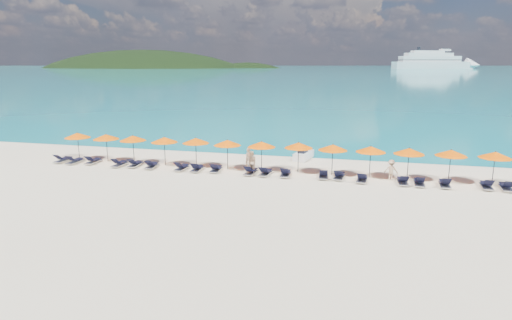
# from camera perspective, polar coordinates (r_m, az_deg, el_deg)

# --- Properties ---
(ground) EXTENTS (1400.00, 1400.00, 0.00)m
(ground) POSITION_cam_1_polar(r_m,az_deg,el_deg) (27.45, -1.50, -3.80)
(ground) COLOR beige
(sea) EXTENTS (1600.00, 1300.00, 0.01)m
(sea) POSITION_cam_1_polar(r_m,az_deg,el_deg) (685.43, 13.57, 11.90)
(sea) COLOR #1FA9B2
(sea) RESTS_ON ground
(headland_main) EXTENTS (374.00, 242.00, 126.50)m
(headland_main) POSITION_cam_1_polar(r_m,az_deg,el_deg) (644.95, -14.77, 8.41)
(headland_main) COLOR black
(headland_main) RESTS_ON ground
(headland_small) EXTENTS (162.00, 126.00, 85.50)m
(headland_small) POSITION_cam_1_polar(r_m,az_deg,el_deg) (607.55, -1.17, 8.86)
(headland_small) COLOR black
(headland_small) RESTS_ON ground
(cruise_ship) EXTENTS (112.03, 55.17, 31.36)m
(cruise_ship) POSITION_cam_1_polar(r_m,az_deg,el_deg) (590.28, 23.14, 11.92)
(cruise_ship) COLOR silver
(cruise_ship) RESTS_ON ground
(sailboat_near) EXTENTS (6.10, 2.03, 11.19)m
(sailboat_near) POSITION_cam_1_polar(r_m,az_deg,el_deg) (556.89, 26.61, 10.88)
(sailboat_near) COLOR silver
(sailboat_near) RESTS_ON ground
(jetski) EXTENTS (1.48, 2.78, 0.94)m
(jetski) POSITION_cam_1_polar(r_m,az_deg,el_deg) (35.71, 6.35, 0.70)
(jetski) COLOR white
(jetski) RESTS_ON ground
(beachgoer_a) EXTENTS (0.69, 0.68, 1.61)m
(beachgoer_a) POSITION_cam_1_polar(r_m,az_deg,el_deg) (32.10, -0.96, 0.16)
(beachgoer_a) COLOR #D3AC85
(beachgoer_a) RESTS_ON ground
(beachgoer_b) EXTENTS (0.94, 0.84, 1.68)m
(beachgoer_b) POSITION_cam_1_polar(r_m,az_deg,el_deg) (30.75, -0.58, -0.35)
(beachgoer_b) COLOR #D3AC85
(beachgoer_b) RESTS_ON ground
(beachgoer_c) EXTENTS (0.97, 0.53, 1.43)m
(beachgoer_c) POSITION_cam_1_polar(r_m,az_deg,el_deg) (30.59, 17.58, -1.27)
(beachgoer_c) COLOR #D3AC85
(beachgoer_c) RESTS_ON ground
(umbrella_0) EXTENTS (2.10, 2.10, 2.28)m
(umbrella_0) POSITION_cam_1_polar(r_m,az_deg,el_deg) (38.17, -22.71, 3.05)
(umbrella_0) COLOR black
(umbrella_0) RESTS_ON ground
(umbrella_1) EXTENTS (2.10, 2.10, 2.28)m
(umbrella_1) POSITION_cam_1_polar(r_m,az_deg,el_deg) (36.59, -19.37, 2.94)
(umbrella_1) COLOR black
(umbrella_1) RESTS_ON ground
(umbrella_2) EXTENTS (2.10, 2.10, 2.28)m
(umbrella_2) POSITION_cam_1_polar(r_m,az_deg,el_deg) (35.29, -16.11, 2.82)
(umbrella_2) COLOR black
(umbrella_2) RESTS_ON ground
(umbrella_3) EXTENTS (2.10, 2.10, 2.28)m
(umbrella_3) POSITION_cam_1_polar(r_m,az_deg,el_deg) (33.94, -12.13, 2.65)
(umbrella_3) COLOR black
(umbrella_3) RESTS_ON ground
(umbrella_4) EXTENTS (2.10, 2.10, 2.28)m
(umbrella_4) POSITION_cam_1_polar(r_m,az_deg,el_deg) (33.15, -8.05, 2.58)
(umbrella_4) COLOR black
(umbrella_4) RESTS_ON ground
(umbrella_5) EXTENTS (2.10, 2.10, 2.28)m
(umbrella_5) POSITION_cam_1_polar(r_m,az_deg,el_deg) (32.03, -3.84, 2.31)
(umbrella_5) COLOR black
(umbrella_5) RESTS_ON ground
(umbrella_6) EXTENTS (2.10, 2.10, 2.28)m
(umbrella_6) POSITION_cam_1_polar(r_m,az_deg,el_deg) (31.35, 0.74, 2.11)
(umbrella_6) COLOR black
(umbrella_6) RESTS_ON ground
(umbrella_7) EXTENTS (2.10, 2.10, 2.28)m
(umbrella_7) POSITION_cam_1_polar(r_m,az_deg,el_deg) (31.13, 5.69, 1.97)
(umbrella_7) COLOR black
(umbrella_7) RESTS_ON ground
(umbrella_8) EXTENTS (2.10, 2.10, 2.28)m
(umbrella_8) POSITION_cam_1_polar(r_m,az_deg,el_deg) (30.67, 10.21, 1.66)
(umbrella_8) COLOR black
(umbrella_8) RESTS_ON ground
(umbrella_9) EXTENTS (2.10, 2.10, 2.28)m
(umbrella_9) POSITION_cam_1_polar(r_m,az_deg,el_deg) (30.61, 15.06, 1.40)
(umbrella_9) COLOR black
(umbrella_9) RESTS_ON ground
(umbrella_10) EXTENTS (2.10, 2.10, 2.28)m
(umbrella_10) POSITION_cam_1_polar(r_m,az_deg,el_deg) (30.72, 19.74, 1.12)
(umbrella_10) COLOR black
(umbrella_10) RESTS_ON ground
(umbrella_11) EXTENTS (2.10, 2.10, 2.28)m
(umbrella_11) POSITION_cam_1_polar(r_m,az_deg,el_deg) (31.19, 24.57, 0.87)
(umbrella_11) COLOR black
(umbrella_11) RESTS_ON ground
(umbrella_12) EXTENTS (2.10, 2.10, 2.28)m
(umbrella_12) POSITION_cam_1_polar(r_m,az_deg,el_deg) (31.79, 29.29, 0.59)
(umbrella_12) COLOR black
(umbrella_12) RESTS_ON ground
(lounger_0) EXTENTS (0.70, 1.73, 0.66)m
(lounger_0) POSITION_cam_1_polar(r_m,az_deg,el_deg) (37.88, -24.34, 0.09)
(lounger_0) COLOR silver
(lounger_0) RESTS_ON ground
(lounger_1) EXTENTS (0.71, 1.73, 0.66)m
(lounger_1) POSITION_cam_1_polar(r_m,az_deg,el_deg) (37.01, -22.99, -0.07)
(lounger_1) COLOR silver
(lounger_1) RESTS_ON ground
(lounger_2) EXTENTS (0.65, 1.71, 0.66)m
(lounger_2) POSITION_cam_1_polar(r_m,az_deg,el_deg) (36.43, -20.89, -0.08)
(lounger_2) COLOR silver
(lounger_2) RESTS_ON ground
(lounger_3) EXTENTS (0.68, 1.72, 0.66)m
(lounger_3) POSITION_cam_1_polar(r_m,az_deg,el_deg) (34.76, -17.72, -0.44)
(lounger_3) COLOR silver
(lounger_3) RESTS_ON ground
(lounger_4) EXTENTS (0.66, 1.71, 0.66)m
(lounger_4) POSITION_cam_1_polar(r_m,az_deg,el_deg) (34.33, -15.79, -0.47)
(lounger_4) COLOR silver
(lounger_4) RESTS_ON ground
(lounger_5) EXTENTS (0.78, 1.75, 0.66)m
(lounger_5) POSITION_cam_1_polar(r_m,az_deg,el_deg) (33.51, -13.74, -0.67)
(lounger_5) COLOR silver
(lounger_5) RESTS_ON ground
(lounger_6) EXTENTS (0.71, 1.73, 0.66)m
(lounger_6) POSITION_cam_1_polar(r_m,az_deg,el_deg) (32.43, -9.86, -0.94)
(lounger_6) COLOR silver
(lounger_6) RESTS_ON ground
(lounger_7) EXTENTS (0.69, 1.73, 0.66)m
(lounger_7) POSITION_cam_1_polar(r_m,az_deg,el_deg) (31.96, -7.86, -1.07)
(lounger_7) COLOR silver
(lounger_7) RESTS_ON ground
(lounger_8) EXTENTS (0.74, 1.74, 0.66)m
(lounger_8) POSITION_cam_1_polar(r_m,az_deg,el_deg) (31.63, -5.35, -1.16)
(lounger_8) COLOR silver
(lounger_8) RESTS_ON ground
(lounger_9) EXTENTS (0.79, 1.75, 0.66)m
(lounger_9) POSITION_cam_1_polar(r_m,az_deg,el_deg) (30.73, -0.71, -1.52)
(lounger_9) COLOR silver
(lounger_9) RESTS_ON ground
(lounger_10) EXTENTS (0.76, 1.75, 0.66)m
(lounger_10) POSITION_cam_1_polar(r_m,az_deg,el_deg) (30.51, 1.27, -1.63)
(lounger_10) COLOR silver
(lounger_10) RESTS_ON ground
(lounger_11) EXTENTS (0.68, 1.72, 0.66)m
(lounger_11) POSITION_cam_1_polar(r_m,az_deg,el_deg) (30.29, 3.96, -1.76)
(lounger_11) COLOR silver
(lounger_11) RESTS_ON ground
(lounger_12) EXTENTS (0.76, 1.75, 0.66)m
(lounger_12) POSITION_cam_1_polar(r_m,az_deg,el_deg) (30.15, 8.98, -1.96)
(lounger_12) COLOR silver
(lounger_12) RESTS_ON ground
(lounger_13) EXTENTS (0.77, 1.75, 0.66)m
(lounger_13) POSITION_cam_1_polar(r_m,az_deg,el_deg) (30.11, 11.03, -2.06)
(lounger_13) COLOR silver
(lounger_13) RESTS_ON ground
(lounger_14) EXTENTS (0.77, 1.75, 0.66)m
(lounger_14) POSITION_cam_1_polar(r_m,az_deg,el_deg) (29.74, 13.96, -2.40)
(lounger_14) COLOR silver
(lounger_14) RESTS_ON ground
(lounger_15) EXTENTS (0.71, 1.73, 0.66)m
(lounger_15) POSITION_cam_1_polar(r_m,az_deg,el_deg) (29.90, 18.97, -2.65)
(lounger_15) COLOR silver
(lounger_15) RESTS_ON ground
(lounger_16) EXTENTS (0.70, 1.73, 0.66)m
(lounger_16) POSITION_cam_1_polar(r_m,az_deg,el_deg) (29.97, 20.94, -2.77)
(lounger_16) COLOR silver
(lounger_16) RESTS_ON ground
(lounger_17) EXTENTS (0.70, 1.73, 0.66)m
(lounger_17) POSITION_cam_1_polar(r_m,az_deg,el_deg) (30.27, 23.86, -2.87)
(lounger_17) COLOR silver
(lounger_17) RESTS_ON ground
(lounger_18) EXTENTS (0.74, 1.74, 0.66)m
(lounger_18) POSITION_cam_1_polar(r_m,az_deg,el_deg) (31.05, 28.38, -2.96)
(lounger_18) COLOR silver
(lounger_18) RESTS_ON ground
(lounger_19) EXTENTS (0.73, 1.74, 0.66)m
(lounger_19) POSITION_cam_1_polar(r_m,az_deg,el_deg) (31.31, 30.39, -3.06)
(lounger_19) COLOR silver
(lounger_19) RESTS_ON ground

